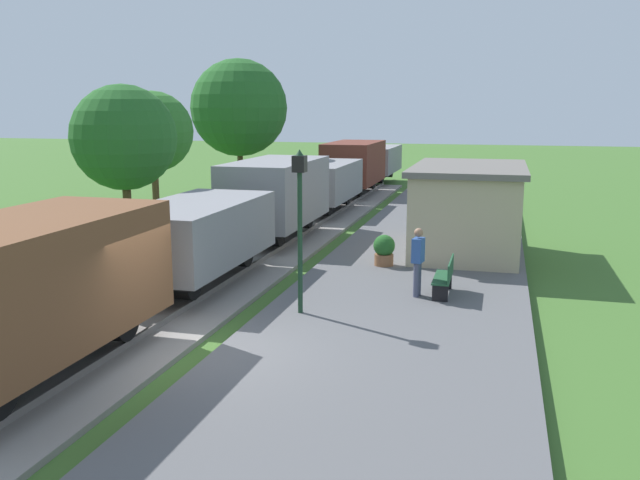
# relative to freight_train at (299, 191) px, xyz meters

# --- Properties ---
(ground_plane) EXTENTS (160.00, 160.00, 0.00)m
(ground_plane) POSITION_rel_freight_train_xyz_m (2.40, -14.45, -1.55)
(ground_plane) COLOR #3D6628
(platform_slab) EXTENTS (6.00, 60.00, 0.25)m
(platform_slab) POSITION_rel_freight_train_xyz_m (5.60, -14.45, -1.43)
(platform_slab) COLOR #565659
(platform_slab) RESTS_ON ground
(track_ballast) EXTENTS (3.80, 60.00, 0.12)m
(track_ballast) POSITION_rel_freight_train_xyz_m (-0.00, -14.45, -1.49)
(track_ballast) COLOR gray
(track_ballast) RESTS_ON ground
(rail_near) EXTENTS (0.07, 60.00, 0.14)m
(rail_near) POSITION_rel_freight_train_xyz_m (0.72, -14.45, -1.36)
(rail_near) COLOR slate
(rail_near) RESTS_ON track_ballast
(rail_far) EXTENTS (0.07, 60.00, 0.14)m
(rail_far) POSITION_rel_freight_train_xyz_m (-0.72, -14.45, -1.36)
(rail_far) COLOR slate
(rail_far) RESTS_ON track_ballast
(freight_train) EXTENTS (2.50, 39.20, 2.72)m
(freight_train) POSITION_rel_freight_train_xyz_m (0.00, 0.00, 0.00)
(freight_train) COLOR brown
(freight_train) RESTS_ON rail_near
(station_hut) EXTENTS (3.50, 5.80, 2.78)m
(station_hut) POSITION_rel_freight_train_xyz_m (6.80, -3.75, 0.10)
(station_hut) COLOR tan
(station_hut) RESTS_ON platform_slab
(bench_near_hut) EXTENTS (0.42, 1.50, 0.91)m
(bench_near_hut) POSITION_rel_freight_train_xyz_m (6.57, -9.24, -0.83)
(bench_near_hut) COLOR #1E4C2D
(bench_near_hut) RESTS_ON platform_slab
(bench_down_platform) EXTENTS (0.42, 1.50, 0.91)m
(bench_down_platform) POSITION_rel_freight_train_xyz_m (6.57, 0.45, -0.83)
(bench_down_platform) COLOR #1E4C2D
(bench_down_platform) RESTS_ON platform_slab
(person_waiting) EXTENTS (0.30, 0.41, 1.71)m
(person_waiting) POSITION_rel_freight_train_xyz_m (5.91, -9.51, -0.37)
(person_waiting) COLOR #474C66
(person_waiting) RESTS_ON platform_slab
(potted_planter) EXTENTS (0.64, 0.64, 0.92)m
(potted_planter) POSITION_rel_freight_train_xyz_m (4.55, -6.46, -0.83)
(potted_planter) COLOR brown
(potted_planter) RESTS_ON platform_slab
(lamp_post_near) EXTENTS (0.28, 0.28, 3.70)m
(lamp_post_near) POSITION_rel_freight_train_xyz_m (3.51, -11.57, 1.25)
(lamp_post_near) COLOR #193823
(lamp_post_near) RESTS_ON platform_slab
(tree_trackside_far) EXTENTS (3.46, 3.46, 5.60)m
(tree_trackside_far) POSITION_rel_freight_train_xyz_m (-4.25, -5.82, 2.30)
(tree_trackside_far) COLOR #4C3823
(tree_trackside_far) RESTS_ON ground
(tree_field_left) EXTENTS (3.26, 3.26, 5.50)m
(tree_field_left) POSITION_rel_freight_train_xyz_m (-5.95, -0.79, 2.30)
(tree_field_left) COLOR #4C3823
(tree_field_left) RESTS_ON ground
(tree_field_distant) EXTENTS (4.77, 4.77, 7.20)m
(tree_field_distant) POSITION_rel_freight_train_xyz_m (-4.91, 5.99, 3.25)
(tree_field_distant) COLOR #4C3823
(tree_field_distant) RESTS_ON ground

